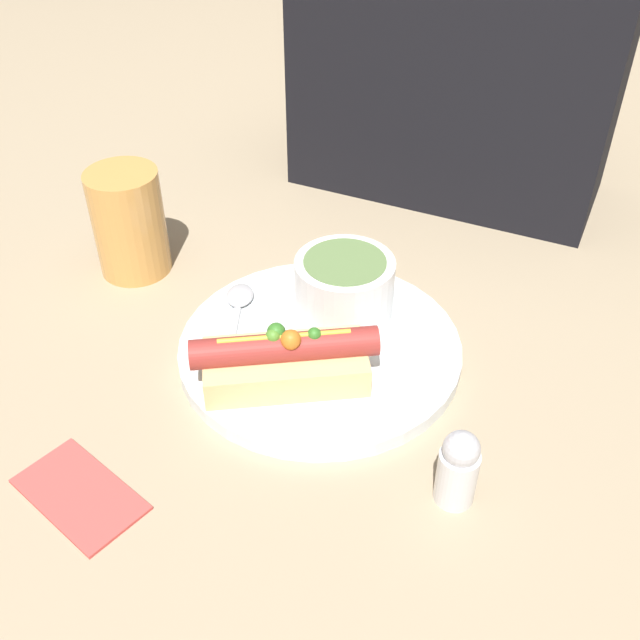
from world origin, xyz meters
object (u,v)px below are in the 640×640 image
object	(u,v)px
soup_bowl	(348,285)
seated_diner	(462,29)
salt_shaker	(458,468)
hot_dog	(285,360)
spoon	(238,306)
drinking_glass	(129,223)

from	to	relation	value
soup_bowl	seated_diner	bearing A→B (deg)	89.56
soup_bowl	salt_shaker	bearing A→B (deg)	-45.63
hot_dog	soup_bowl	xyz separation A→B (m)	(0.01, 0.11, 0.01)
salt_shaker	seated_diner	world-z (taller)	seated_diner
spoon	seated_diner	world-z (taller)	seated_diner
soup_bowl	salt_shaker	world-z (taller)	soup_bowl
soup_bowl	seated_diner	size ratio (longest dim) A/B	0.21
spoon	salt_shaker	xyz separation A→B (m)	(0.26, -0.12, 0.02)
spoon	drinking_glass	xyz separation A→B (m)	(-0.15, 0.03, 0.04)
spoon	drinking_glass	world-z (taller)	drinking_glass
drinking_glass	salt_shaker	distance (m)	0.44
spoon	drinking_glass	size ratio (longest dim) A/B	1.25
drinking_glass	salt_shaker	world-z (taller)	drinking_glass
hot_dog	spoon	xyz separation A→B (m)	(-0.09, 0.07, -0.02)
soup_bowl	salt_shaker	xyz separation A→B (m)	(0.16, -0.16, -0.01)
salt_shaker	seated_diner	distance (m)	0.53
hot_dog	drinking_glass	size ratio (longest dim) A/B	1.34
hot_dog	seated_diner	distance (m)	0.46
spoon	soup_bowl	bearing A→B (deg)	-88.53
soup_bowl	drinking_glass	bearing A→B (deg)	-177.52
spoon	salt_shaker	world-z (taller)	salt_shaker
hot_dog	salt_shaker	xyz separation A→B (m)	(0.17, -0.05, -0.00)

